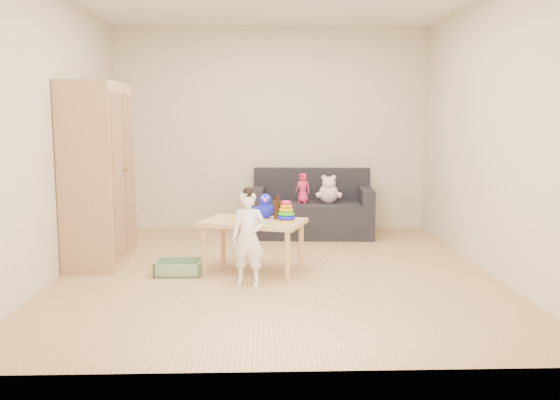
{
  "coord_description": "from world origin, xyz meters",
  "views": [
    {
      "loc": [
        -0.14,
        -5.46,
        1.42
      ],
      "look_at": [
        0.05,
        0.25,
        0.65
      ],
      "focal_mm": 38.0,
      "sensor_mm": 36.0,
      "label": 1
    }
  ],
  "objects_px": {
    "sofa": "(312,219)",
    "toddler": "(248,239)",
    "wardrobe": "(98,174)",
    "play_table": "(253,246)"
  },
  "relations": [
    {
      "from": "wardrobe",
      "to": "sofa",
      "type": "distance_m",
      "value": 2.68
    },
    {
      "from": "play_table",
      "to": "toddler",
      "type": "bearing_deg",
      "value": -94.2
    },
    {
      "from": "toddler",
      "to": "wardrobe",
      "type": "bearing_deg",
      "value": 162.3
    },
    {
      "from": "wardrobe",
      "to": "sofa",
      "type": "relative_size",
      "value": 1.21
    },
    {
      "from": "sofa",
      "to": "toddler",
      "type": "xyz_separation_m",
      "value": [
        -0.74,
        -2.19,
        0.2
      ]
    },
    {
      "from": "sofa",
      "to": "play_table",
      "type": "relative_size",
      "value": 1.59
    },
    {
      "from": "wardrobe",
      "to": "play_table",
      "type": "height_order",
      "value": "wardrobe"
    },
    {
      "from": "sofa",
      "to": "wardrobe",
      "type": "bearing_deg",
      "value": -145.48
    },
    {
      "from": "wardrobe",
      "to": "play_table",
      "type": "relative_size",
      "value": 1.93
    },
    {
      "from": "sofa",
      "to": "toddler",
      "type": "relative_size",
      "value": 1.82
    }
  ]
}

